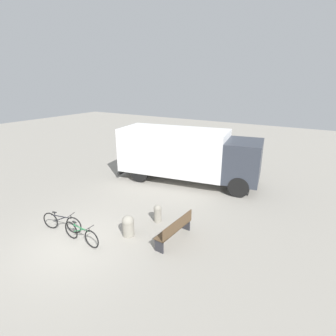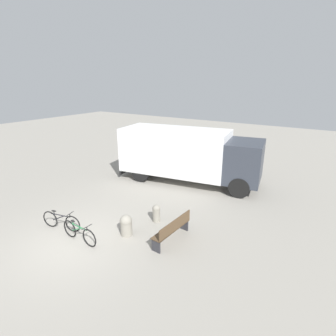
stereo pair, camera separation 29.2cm
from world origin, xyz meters
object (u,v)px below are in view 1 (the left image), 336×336
Objects in this scene: bicycle_near at (62,222)px; bicycle_middle at (81,234)px; bollard_far_bench at (158,213)px; bollard_near_bench at (128,225)px; park_bench at (175,228)px; delivery_truck at (186,153)px.

bicycle_near and bicycle_middle have the same top height.
bollard_near_bench is at bearing -104.90° from bollard_far_bench.
park_bench is at bearing 19.75° from bollard_near_bench.
bollard_near_bench reaches higher than bicycle_near.
bollard_far_bench is (-1.27, 0.80, -0.09)m from park_bench.
delivery_truck reaches higher than bollard_near_bench.
bollard_far_bench is at bearing 75.10° from bollard_near_bench.
bicycle_middle is at bearing -132.25° from bollard_near_bench.
bollard_near_bench is at bearing -91.97° from delivery_truck.
bicycle_middle is at bearing 127.26° from park_bench.
bollard_near_bench reaches higher than bollard_far_bench.
delivery_truck is at bearing 97.20° from bollard_near_bench.
park_bench is 1.06× the size of bicycle_middle.
bicycle_middle is 1.65m from bollard_near_bench.
park_bench is (2.40, -5.43, -1.15)m from delivery_truck.
delivery_truck is at bearing 88.53° from bicycle_middle.
bicycle_near is at bearing -138.04° from bollard_far_bench.
bicycle_near is 3.65m from bollard_far_bench.
bollard_near_bench is at bearing 49.03° from bicycle_middle.
delivery_truck is at bearing 64.64° from bicycle_near.
park_bench is 1.09× the size of bicycle_near.
bollard_near_bench is (0.76, -6.02, -1.22)m from delivery_truck.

